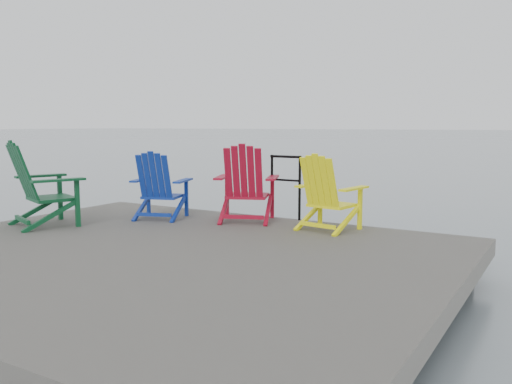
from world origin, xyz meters
The scene contains 7 objects.
ground centered at (0.00, 0.00, 0.00)m, with size 400.00×400.00×0.00m, color slate.
dock centered at (0.00, 0.00, 0.35)m, with size 6.00×5.00×1.40m.
handrail centered at (0.25, 2.45, 1.04)m, with size 0.48×0.04×0.90m.
chair_green centered at (-2.25, 0.32, 1.05)m, with size 1.05×1.01×1.09m.
chair_blue centered at (-1.28, 1.54, 0.97)m, with size 0.89×0.85×0.94m.
chair_red centered at (-0.11, 1.97, 1.03)m, with size 1.01×0.97×1.04m.
chair_yellow centered at (1.09, 1.98, 0.98)m, with size 0.83×0.78×0.95m.
Camera 1 is at (3.76, -4.27, 1.82)m, focal length 38.00 mm.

